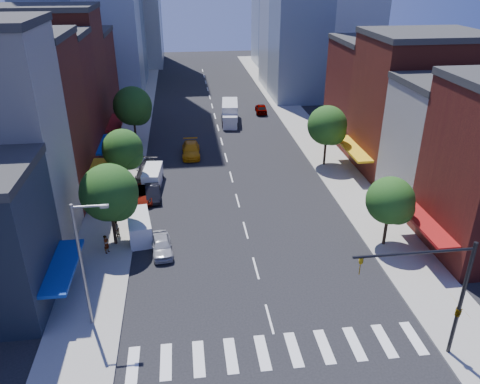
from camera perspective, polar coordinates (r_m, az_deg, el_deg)
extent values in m
plane|color=black|center=(33.32, 3.61, -15.18)|extent=(220.00, 220.00, 0.00)
cube|color=gray|center=(68.54, -13.10, 6.76)|extent=(5.00, 120.00, 0.15)
cube|color=gray|center=(70.40, 7.72, 7.72)|extent=(5.00, 120.00, 0.15)
cube|color=silver|center=(31.17, 4.67, -18.76)|extent=(19.00, 3.00, 0.01)
cube|color=#5C1F15|center=(49.74, -25.69, 7.19)|extent=(12.00, 9.00, 16.00)
cube|color=#591A16|center=(57.68, -23.26, 9.46)|extent=(12.00, 8.00, 15.00)
cube|color=#5C1F15|center=(65.43, -21.62, 12.43)|extent=(12.00, 9.00, 17.00)
cube|color=#591A16|center=(74.89, -19.79, 12.67)|extent=(12.00, 10.00, 13.00)
cube|color=beige|center=(50.03, 24.88, 5.01)|extent=(12.00, 8.00, 12.00)
cube|color=#5C1F15|center=(57.01, 20.66, 9.73)|extent=(12.00, 10.00, 15.00)
cube|color=#591A16|center=(65.96, 16.69, 11.44)|extent=(12.00, 10.00, 13.00)
cylinder|color=black|center=(31.04, 25.36, -11.84)|extent=(0.24, 0.24, 8.00)
cylinder|color=black|center=(27.41, 20.53, -6.98)|extent=(7.00, 0.16, 0.16)
imported|color=gold|center=(26.54, 14.49, -8.75)|extent=(0.22, 0.18, 1.10)
imported|color=gold|center=(31.51, 25.08, -13.01)|extent=(0.48, 2.24, 0.90)
cylinder|color=slate|center=(31.59, -18.68, -8.69)|extent=(0.20, 0.20, 9.00)
cylinder|color=slate|center=(29.24, -17.96, -1.68)|extent=(2.00, 0.14, 0.14)
cube|color=slate|center=(29.10, -16.21, -1.68)|extent=(0.50, 0.25, 0.18)
cylinder|color=black|center=(41.19, -15.19, -3.72)|extent=(0.28, 0.28, 3.92)
sphere|color=#124115|center=(39.86, -15.68, -0.05)|extent=(4.80, 4.80, 4.80)
sphere|color=#124115|center=(39.81, -14.76, -1.09)|extent=(3.36, 3.36, 3.36)
cylinder|color=black|center=(51.04, -13.79, 2.23)|extent=(0.28, 0.28, 3.64)
sphere|color=#124115|center=(50.04, -14.12, 5.09)|extent=(4.20, 4.20, 4.20)
sphere|color=#124115|center=(49.92, -13.39, 4.32)|extent=(2.94, 2.94, 2.94)
cylinder|color=black|center=(63.98, -12.68, 7.49)|extent=(0.28, 0.28, 4.20)
sphere|color=#124115|center=(63.08, -12.96, 10.20)|extent=(5.00, 5.00, 5.00)
sphere|color=#124115|center=(62.94, -12.37, 9.51)|extent=(3.50, 3.50, 3.50)
cylinder|color=black|center=(41.73, 17.37, -4.06)|extent=(0.28, 0.28, 3.36)
sphere|color=#124115|center=(40.58, 17.83, -0.98)|extent=(4.00, 4.00, 4.00)
sphere|color=#124115|center=(40.85, 18.65, -1.86)|extent=(2.80, 2.80, 2.80)
cylinder|color=black|center=(56.80, 10.34, 5.18)|extent=(0.28, 0.28, 3.92)
sphere|color=#124115|center=(55.84, 10.58, 8.00)|extent=(4.60, 4.60, 4.60)
sphere|color=#124115|center=(55.97, 11.20, 7.23)|extent=(3.22, 3.22, 3.22)
imported|color=#A7A8AC|center=(40.01, -9.54, -6.41)|extent=(2.10, 4.29, 1.41)
imported|color=black|center=(49.15, -10.61, -0.04)|extent=(1.89, 4.30, 1.37)
imported|color=#999999|center=(49.05, -11.59, -0.24)|extent=(2.47, 4.82, 1.30)
imported|color=black|center=(54.28, -11.26, 2.58)|extent=(2.68, 5.52, 1.55)
cube|color=silver|center=(42.45, -12.17, -4.17)|extent=(2.51, 4.91, 1.97)
cube|color=black|center=(40.77, -12.02, -5.05)|extent=(1.85, 1.17, 0.85)
cylinder|color=black|center=(41.40, -13.09, -6.17)|extent=(0.33, 0.74, 0.71)
cylinder|color=black|center=(41.43, -10.76, -5.89)|extent=(0.33, 0.74, 0.71)
cylinder|color=black|center=(44.16, -13.34, -4.02)|extent=(0.33, 0.74, 0.71)
cylinder|color=black|center=(44.19, -11.16, -3.77)|extent=(0.33, 0.74, 0.71)
cube|color=white|center=(52.16, -10.60, 1.85)|extent=(2.20, 4.64, 1.89)
cube|color=black|center=(50.51, -10.88, 1.33)|extent=(1.74, 1.05, 0.81)
cylinder|color=black|center=(51.18, -11.66, 0.49)|extent=(0.29, 0.70, 0.68)
cylinder|color=black|center=(50.93, -9.87, 0.52)|extent=(0.29, 0.70, 0.68)
cylinder|color=black|center=(53.91, -11.18, 1.89)|extent=(0.29, 0.70, 0.68)
cylinder|color=black|center=(53.68, -9.48, 1.92)|extent=(0.29, 0.70, 0.68)
imported|color=orange|center=(59.64, -6.00, 5.14)|extent=(2.30, 5.48, 1.58)
imported|color=black|center=(71.89, -1.63, 8.90)|extent=(1.78, 4.62, 1.50)
imported|color=#999999|center=(77.43, 2.59, 10.14)|extent=(2.14, 4.55, 1.50)
cube|color=silver|center=(72.62, -1.24, 9.72)|extent=(2.94, 6.44, 3.07)
cube|color=silver|center=(69.27, -1.23, 8.50)|extent=(2.28, 1.94, 1.92)
cylinder|color=black|center=(70.20, -2.09, 8.19)|extent=(0.38, 0.89, 0.86)
cylinder|color=black|center=(70.20, -0.35, 8.21)|extent=(0.38, 0.89, 0.86)
cylinder|color=black|center=(74.32, -2.05, 9.21)|extent=(0.38, 0.89, 0.86)
cylinder|color=black|center=(74.32, -0.41, 9.23)|extent=(0.38, 0.89, 0.86)
imported|color=#999999|center=(40.65, -15.97, -6.12)|extent=(0.63, 0.71, 1.64)
imported|color=#999999|center=(42.71, -14.93, -4.33)|extent=(0.80, 0.92, 1.63)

